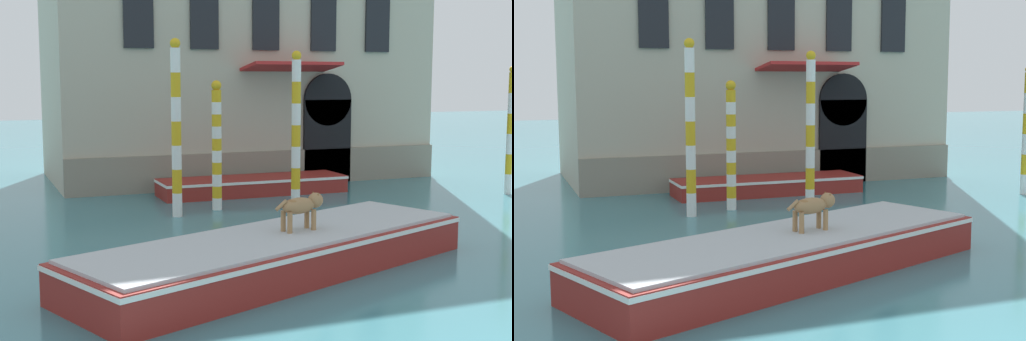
{
  "view_description": "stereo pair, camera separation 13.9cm",
  "coord_description": "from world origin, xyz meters",
  "views": [
    {
      "loc": [
        -7.39,
        -4.3,
        3.45
      ],
      "look_at": [
        -0.82,
        12.04,
        1.2
      ],
      "focal_mm": 50.0,
      "sensor_mm": 36.0,
      "label": 1
    },
    {
      "loc": [
        -7.26,
        -4.35,
        3.45
      ],
      "look_at": [
        -0.82,
        12.04,
        1.2
      ],
      "focal_mm": 50.0,
      "sensor_mm": 36.0,
      "label": 2
    }
  ],
  "objects": [
    {
      "name": "boat_moored_near_palazzo",
      "position": [
        0.51,
        15.62,
        0.27
      ],
      "size": [
        5.76,
        1.61,
        0.51
      ],
      "rotation": [
        0.0,
        0.0,
        -0.01
      ],
      "color": "maroon",
      "rests_on": "ground_plane"
    },
    {
      "name": "mooring_pole_3",
      "position": [
        7.67,
        12.67,
        1.95
      ],
      "size": [
        0.21,
        0.21,
        3.86
      ],
      "color": "white",
      "rests_on": "ground_plane"
    },
    {
      "name": "mooring_pole_1",
      "position": [
        -2.61,
        12.94,
        2.26
      ],
      "size": [
        0.26,
        0.26,
        4.47
      ],
      "color": "white",
      "rests_on": "ground_plane"
    },
    {
      "name": "boat_foreground",
      "position": [
        -2.37,
        7.07,
        0.39
      ],
      "size": [
        8.35,
        5.04,
        0.73
      ],
      "rotation": [
        0.0,
        0.0,
        0.36
      ],
      "color": "maroon",
      "rests_on": "ground_plane"
    },
    {
      "name": "mooring_pole_0",
      "position": [
        0.57,
        12.67,
        2.12
      ],
      "size": [
        0.25,
        0.25,
        4.2
      ],
      "color": "white",
      "rests_on": "ground_plane"
    },
    {
      "name": "mooring_pole_2",
      "position": [
        -1.36,
        13.48,
        1.74
      ],
      "size": [
        0.27,
        0.27,
        3.43
      ],
      "color": "white",
      "rests_on": "ground_plane"
    },
    {
      "name": "dog_on_deck",
      "position": [
        -1.88,
        7.19,
        1.18
      ],
      "size": [
        1.02,
        0.42,
        0.68
      ],
      "rotation": [
        0.0,
        0.0,
        0.19
      ],
      "color": "#997047",
      "rests_on": "boat_foreground"
    }
  ]
}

